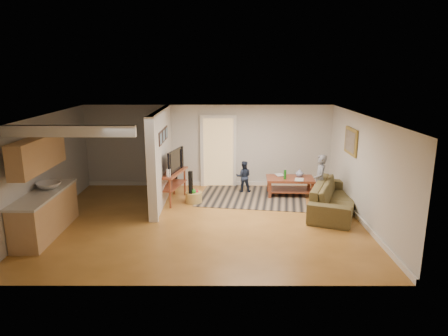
{
  "coord_description": "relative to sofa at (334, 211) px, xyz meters",
  "views": [
    {
      "loc": [
        0.49,
        -9.02,
        3.54
      ],
      "look_at": [
        0.48,
        0.79,
        1.1
      ],
      "focal_mm": 32.0,
      "sensor_mm": 36.0,
      "label": 1
    }
  ],
  "objects": [
    {
      "name": "tv_console",
      "position": [
        -4.24,
        0.81,
        0.76
      ],
      "size": [
        0.8,
        1.41,
        1.14
      ],
      "rotation": [
        0.0,
        0.0,
        -0.24
      ],
      "color": "#612717",
      "rests_on": "ground"
    },
    {
      "name": "toy_basket",
      "position": [
        -3.65,
        0.67,
        0.17
      ],
      "size": [
        0.45,
        0.45,
        0.4
      ],
      "color": "#A38A46",
      "rests_on": "ground"
    },
    {
      "name": "speaker_right",
      "position": [
        -4.3,
        2.07,
        0.5
      ],
      "size": [
        0.11,
        0.11,
        1.0
      ],
      "primitive_type": "cube",
      "rotation": [
        0.0,
        0.0,
        -0.11
      ],
      "color": "black",
      "rests_on": "ground"
    },
    {
      "name": "ground",
      "position": [
        -3.3,
        -0.63,
        0.0
      ],
      "size": [
        7.5,
        7.5,
        0.0
      ],
      "primitive_type": "plane",
      "color": "brown",
      "rests_on": "ground"
    },
    {
      "name": "child",
      "position": [
        -0.3,
        0.43,
        0.0
      ],
      "size": [
        0.38,
        0.54,
        1.38
      ],
      "primitive_type": "imported",
      "rotation": [
        0.0,
        0.0,
        -1.67
      ],
      "color": "slate",
      "rests_on": "ground"
    },
    {
      "name": "sofa",
      "position": [
        0.0,
        0.0,
        0.0
      ],
      "size": [
        1.86,
        2.72,
        0.74
      ],
      "primitive_type": "imported",
      "rotation": [
        0.0,
        0.0,
        1.19
      ],
      "color": "#483F24",
      "rests_on": "ground"
    },
    {
      "name": "coffee_table",
      "position": [
        -0.92,
        1.34,
        0.41
      ],
      "size": [
        1.37,
        0.85,
        0.79
      ],
      "rotation": [
        0.0,
        0.0,
        -0.05
      ],
      "color": "#612717",
      "rests_on": "ground"
    },
    {
      "name": "toddler",
      "position": [
        -2.25,
        1.67,
        0.0
      ],
      "size": [
        0.46,
        0.37,
        0.93
      ],
      "primitive_type": "imported",
      "rotation": [
        0.0,
        0.0,
        3.11
      ],
      "color": "#1B253A",
      "rests_on": "ground"
    },
    {
      "name": "speaker_left",
      "position": [
        -3.72,
        0.57,
        0.46
      ],
      "size": [
        0.12,
        0.12,
        0.91
      ],
      "primitive_type": "cube",
      "rotation": [
        0.0,
        0.0,
        -0.38
      ],
      "color": "black",
      "rests_on": "ground"
    },
    {
      "name": "room_shell",
      "position": [
        -4.37,
        -0.21,
        1.46
      ],
      "size": [
        7.54,
        6.02,
        2.52
      ],
      "color": "beige",
      "rests_on": "ground"
    },
    {
      "name": "area_rug",
      "position": [
        -2.02,
        1.17,
        0.01
      ],
      "size": [
        3.27,
        2.6,
        0.01
      ],
      "primitive_type": "cube",
      "rotation": [
        0.0,
        0.0,
        -0.15
      ],
      "color": "black",
      "rests_on": "ground"
    }
  ]
}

